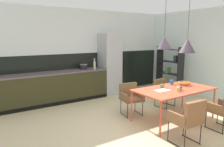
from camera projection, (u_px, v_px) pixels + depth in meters
name	position (u px, v px, depth m)	size (l,w,h in m)	color
ground_plane	(150.00, 128.00, 4.41)	(8.33, 8.33, 0.00)	#C8B589
back_wall_splashback_dark	(84.00, 74.00, 6.90)	(6.34, 0.12, 1.37)	black
back_wall_panel_upper	(83.00, 31.00, 6.66)	(6.34, 0.12, 1.37)	silver
kitchen_counter	(49.00, 88.00, 5.95)	(3.50, 0.63, 0.89)	#323019
refrigerator_column	(110.00, 64.00, 6.96)	(0.60, 0.60, 1.99)	#ADAFB2
dining_table	(174.00, 90.00, 4.73)	(1.81, 0.96, 0.73)	#DC5134
armchair_far_side	(130.00, 95.00, 5.16)	(0.56, 0.55, 0.75)	brown
armchair_head_of_table	(163.00, 88.00, 5.76)	(0.55, 0.54, 0.74)	brown
armchair_facing_counter	(189.00, 116.00, 3.64)	(0.51, 0.49, 0.83)	brown
fruit_bowl	(184.00, 83.00, 5.07)	(0.30, 0.30, 0.08)	#B2662D
open_book	(162.00, 91.00, 4.54)	(0.31, 0.22, 0.02)	white
mug_short_terracotta	(178.00, 89.00, 4.48)	(0.12, 0.08, 0.10)	gold
mug_dark_espresso	(162.00, 86.00, 4.81)	(0.13, 0.09, 0.08)	#5B8456
mug_tall_blue	(180.00, 88.00, 4.60)	(0.12, 0.08, 0.08)	#335B93
mug_glass_clear	(172.00, 82.00, 5.14)	(0.13, 0.08, 0.11)	#335B93
cooking_pot	(83.00, 67.00, 6.52)	(0.24, 0.24, 0.17)	black
bottle_spice_small	(95.00, 65.00, 6.40)	(0.07, 0.07, 0.35)	tan
open_shelf_unit	(169.00, 67.00, 7.12)	(0.30, 0.95, 1.70)	black
pendant_lamp_over_table_near	(164.00, 43.00, 4.37)	(0.31, 0.31, 1.06)	black
pendant_lamp_over_table_far	(187.00, 46.00, 4.76)	(0.37, 0.37, 1.16)	black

